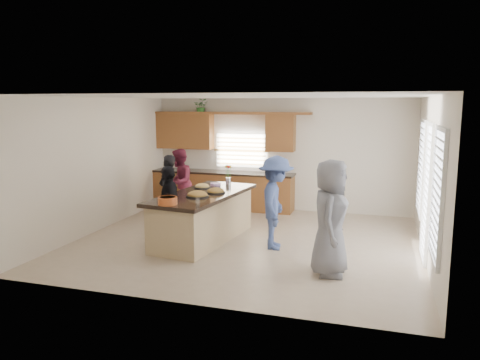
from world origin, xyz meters
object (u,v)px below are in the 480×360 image
(salad_bowl, at_px, (168,200))
(woman_right_front, at_px, (330,218))
(woman_left_back, at_px, (168,189))
(island, at_px, (203,218))
(woman_left_mid, at_px, (179,182))
(woman_right_back, at_px, (276,203))
(woman_left_front, at_px, (169,207))

(salad_bowl, bearing_deg, woman_right_front, 0.20)
(woman_left_back, height_order, woman_right_front, woman_right_front)
(woman_left_back, relative_size, woman_right_front, 0.84)
(island, height_order, woman_left_mid, woman_left_mid)
(woman_right_back, bearing_deg, woman_left_mid, 47.69)
(salad_bowl, distance_m, woman_left_front, 0.61)
(woman_left_front, distance_m, woman_right_front, 3.04)
(salad_bowl, relative_size, woman_right_front, 0.18)
(island, bearing_deg, woman_left_back, 145.95)
(island, height_order, woman_left_front, woman_left_front)
(woman_left_mid, distance_m, woman_left_front, 2.65)
(woman_left_front, bearing_deg, salad_bowl, -16.51)
(woman_right_front, bearing_deg, salad_bowl, 90.51)
(woman_left_front, relative_size, woman_right_front, 0.85)
(woman_left_mid, relative_size, woman_right_front, 0.88)
(salad_bowl, relative_size, woman_left_mid, 0.21)
(island, xyz_separation_m, salad_bowl, (-0.19, -1.17, 0.57))
(woman_left_mid, height_order, woman_right_front, woman_right_front)
(woman_left_back, distance_m, woman_right_front, 4.48)
(salad_bowl, relative_size, woman_left_front, 0.21)
(island, distance_m, woman_left_front, 0.84)
(woman_right_back, bearing_deg, woman_left_front, 98.95)
(woman_left_front, relative_size, woman_right_back, 0.90)
(woman_left_back, height_order, woman_left_front, woman_left_front)
(salad_bowl, distance_m, woman_right_back, 1.99)
(woman_left_mid, bearing_deg, salad_bowl, 7.10)
(woman_right_front, bearing_deg, woman_left_front, 80.80)
(woman_left_back, bearing_deg, woman_right_front, 63.91)
(woman_left_back, xyz_separation_m, woman_left_mid, (-0.05, 0.72, 0.03))
(island, bearing_deg, woman_left_mid, 132.76)
(salad_bowl, bearing_deg, woman_left_front, 113.97)
(woman_right_back, height_order, woman_right_front, woman_right_front)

